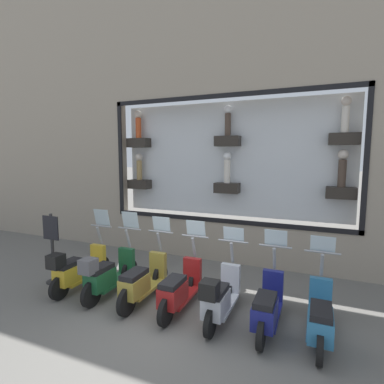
% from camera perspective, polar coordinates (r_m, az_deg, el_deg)
% --- Properties ---
extents(ground_plane, '(120.00, 120.00, 0.00)m').
position_cam_1_polar(ground_plane, '(5.74, -5.10, -23.93)').
color(ground_plane, '#66635E').
extents(building_facade, '(1.19, 36.00, 10.58)m').
position_cam_1_polar(building_facade, '(8.64, 6.77, 23.55)').
color(building_facade, gray).
rests_on(building_facade, ground_plane).
extents(scooter_teal_0, '(1.79, 0.61, 1.52)m').
position_cam_1_polar(scooter_teal_0, '(5.50, 23.23, -21.06)').
color(scooter_teal_0, black).
rests_on(scooter_teal_0, ground_plane).
extents(scooter_navy_1, '(1.79, 0.60, 1.55)m').
position_cam_1_polar(scooter_navy_1, '(5.54, 14.16, -20.39)').
color(scooter_navy_1, black).
rests_on(scooter_navy_1, ground_plane).
extents(scooter_silver_2, '(1.80, 0.60, 1.53)m').
position_cam_1_polar(scooter_silver_2, '(5.63, 5.30, -19.25)').
color(scooter_silver_2, black).
rests_on(scooter_silver_2, ground_plane).
extents(scooter_red_3, '(1.80, 0.61, 1.59)m').
position_cam_1_polar(scooter_red_3, '(5.97, -2.42, -17.96)').
color(scooter_red_3, black).
rests_on(scooter_red_3, ground_plane).
extents(scooter_olive_4, '(1.81, 0.60, 1.61)m').
position_cam_1_polar(scooter_olive_4, '(6.33, -9.42, -16.43)').
color(scooter_olive_4, black).
rests_on(scooter_olive_4, ground_plane).
extents(scooter_green_5, '(1.80, 0.60, 1.66)m').
position_cam_1_polar(scooter_green_5, '(6.72, -15.85, -14.84)').
color(scooter_green_5, black).
rests_on(scooter_green_5, ground_plane).
extents(scooter_yellow_6, '(1.80, 0.61, 1.66)m').
position_cam_1_polar(scooter_yellow_6, '(7.23, -21.10, -13.54)').
color(scooter_yellow_6, black).
rests_on(scooter_yellow_6, ground_plane).
extents(shop_sign_post, '(0.36, 0.45, 1.63)m').
position_cam_1_polar(shop_sign_post, '(7.73, -25.10, -9.27)').
color(shop_sign_post, '#232326').
rests_on(shop_sign_post, ground_plane).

